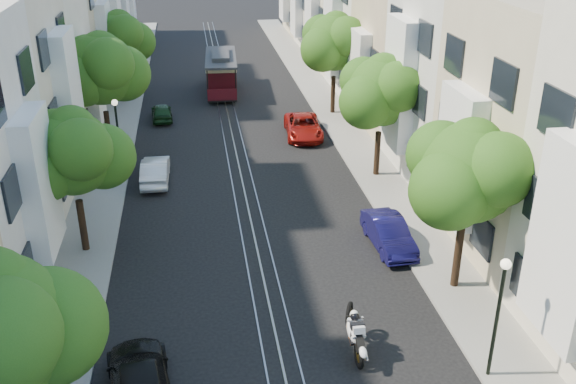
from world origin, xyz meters
name	(u,v)px	position (x,y,z in m)	size (l,w,h in m)	color
ground	(232,133)	(0.00, 28.00, 0.00)	(200.00, 200.00, 0.00)	black
sidewalk_east	(343,127)	(7.25, 28.00, 0.06)	(2.50, 80.00, 0.12)	gray
sidewalk_west	(115,138)	(-7.25, 28.00, 0.06)	(2.50, 80.00, 0.12)	gray
rail_left	(223,134)	(-0.55, 28.00, 0.01)	(0.06, 80.00, 0.02)	gray
rail_slot	(232,133)	(0.00, 28.00, 0.01)	(0.06, 80.00, 0.02)	gray
rail_right	(240,133)	(0.55, 28.00, 0.01)	(0.06, 80.00, 0.02)	gray
lane_line	(232,133)	(0.00, 28.00, 0.00)	(0.08, 80.00, 0.01)	tan
townhouses_east	(418,46)	(11.87, 27.91, 5.18)	(7.75, 72.00, 12.00)	beige
townhouses_west	(23,61)	(-11.87, 27.91, 5.08)	(7.75, 72.00, 11.76)	silver
tree_e_b	(470,175)	(7.26, 8.98, 4.73)	(4.93, 4.08, 6.68)	black
tree_e_c	(382,93)	(7.26, 19.98, 4.60)	(4.84, 3.99, 6.52)	black
tree_e_d	(335,43)	(7.26, 30.98, 4.87)	(5.01, 4.16, 6.85)	black
tree_w_b	(73,155)	(-7.14, 13.98, 4.40)	(4.72, 3.87, 6.27)	black
tree_w_c	(102,71)	(-7.14, 24.98, 5.07)	(5.13, 4.28, 7.09)	black
tree_w_d	(120,39)	(-7.14, 35.98, 4.60)	(4.84, 3.99, 6.52)	black
lamp_east	(500,301)	(6.30, 4.00, 2.85)	(0.32, 0.32, 4.16)	black
lamp_west	(117,126)	(-6.30, 22.00, 2.85)	(0.32, 0.32, 4.16)	black
sportbike_rider	(355,331)	(2.44, 5.78, 0.85)	(0.50, 2.28, 1.57)	black
cable_car	(221,71)	(-0.05, 37.63, 1.66)	(2.64, 7.40, 2.80)	black
parked_car_e_mid	(389,233)	(5.60, 12.45, 0.64)	(1.36, 3.91, 1.29)	#0F0C3F
parked_car_e_far	(303,127)	(4.40, 26.77, 0.65)	(2.15, 4.66, 1.30)	maroon
parked_car_w_near	(140,381)	(-4.40, 4.68, 0.65)	(1.83, 4.51, 1.31)	black
parked_car_w_mid	(155,170)	(-4.51, 21.00, 0.64)	(1.36, 3.89, 1.28)	silver
parked_car_w_far	(162,112)	(-4.45, 31.42, 0.56)	(1.33, 3.30, 1.12)	black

